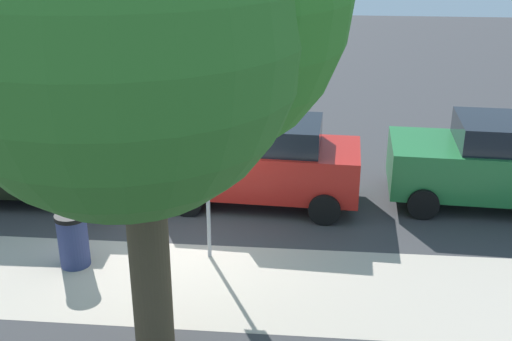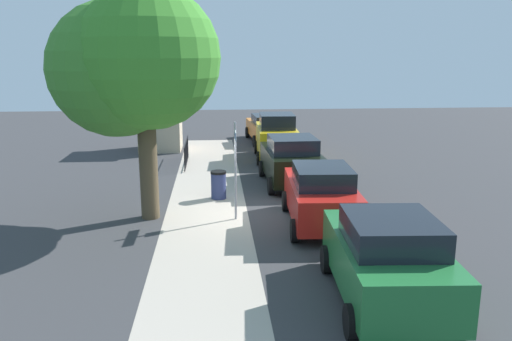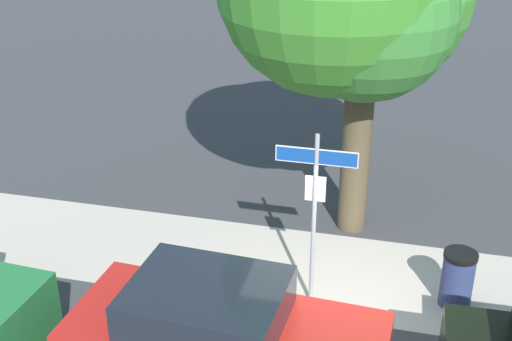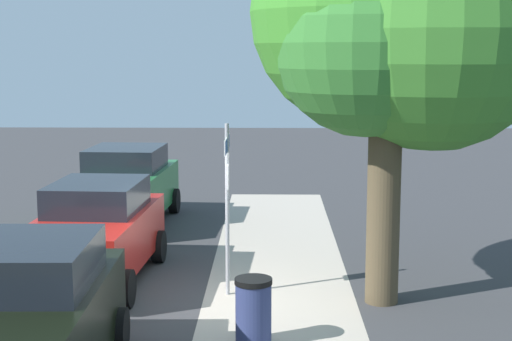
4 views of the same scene
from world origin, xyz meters
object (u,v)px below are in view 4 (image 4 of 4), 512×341
Objects in this scene: shade_tree at (396,29)px; car_black at (20,320)px; trash_bin at (253,311)px; street_sign at (227,180)px; car_green at (125,186)px; car_red at (96,232)px.

shade_tree is 1.65× the size of car_black.
street_sign is at bearing -167.82° from trash_bin.
street_sign is at bearing 30.17° from car_green.
car_green is 4.33× the size of trash_bin.
car_red is at bearing 7.57° from car_green.
street_sign is 0.71× the size of car_green.
car_black reaches higher than trash_bin.
car_black is (4.80, 0.15, 0.03)m from car_red.
car_green is (-5.69, -5.62, -3.61)m from shade_tree.
trash_bin is (-1.72, 2.81, -0.46)m from car_black.
car_red is 4.80m from car_black.
street_sign is 0.72× the size of car_black.
trash_bin is at bearing 46.90° from car_red.
car_green reaches higher than car_red.
car_black is (4.03, -2.31, -1.08)m from street_sign.
trash_bin is at bearing 12.18° from street_sign.
shade_tree reaches higher than car_red.
trash_bin is at bearing 120.04° from car_black.
street_sign is 0.44× the size of shade_tree.
shade_tree is at bearing 47.92° from car_green.
car_green is at bearing -153.11° from street_sign.
car_black is at bearing -58.52° from trash_bin.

